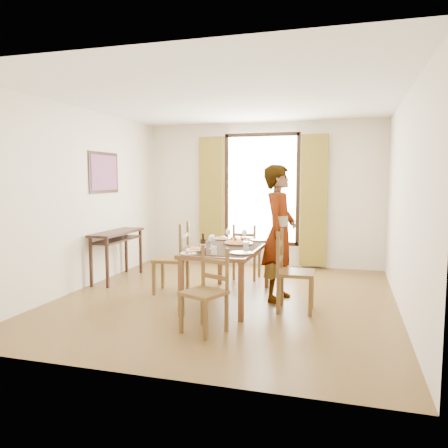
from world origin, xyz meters
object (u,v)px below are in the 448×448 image
(dining_table, at_px, (229,251))
(pasta_platter, at_px, (238,241))
(man, at_px, (279,233))
(console_table, at_px, (117,238))

(dining_table, distance_m, pasta_platter, 0.20)
(dining_table, relative_size, pasta_platter, 4.41)
(man, height_order, pasta_platter, man)
(console_table, xyz_separation_m, man, (2.73, -0.45, 0.24))
(console_table, relative_size, man, 0.65)
(console_table, relative_size, dining_table, 0.68)
(man, bearing_deg, dining_table, 115.20)
(dining_table, bearing_deg, console_table, 161.89)
(man, bearing_deg, console_table, 86.15)
(pasta_platter, bearing_deg, man, 9.84)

